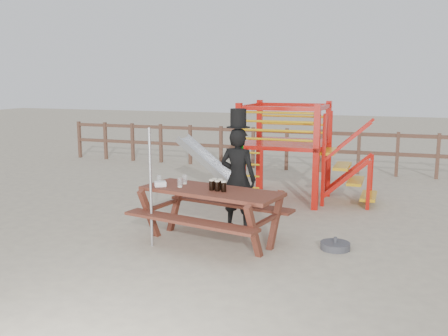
% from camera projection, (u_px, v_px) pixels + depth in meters
% --- Properties ---
extents(ground, '(60.00, 60.00, 0.00)m').
position_uv_depth(ground, '(220.00, 248.00, 7.71)').
color(ground, '#B9AC8F').
rests_on(ground, ground).
extents(back_fence, '(15.09, 0.09, 1.20)m').
position_uv_depth(back_fence, '(304.00, 145.00, 14.08)').
color(back_fence, brown).
rests_on(back_fence, ground).
extents(playground_fort, '(4.71, 1.84, 2.10)m').
position_uv_depth(playground_fort, '(281.00, 150.00, 10.81)').
color(playground_fort, red).
rests_on(playground_fort, ground).
extents(picnic_table, '(2.50, 1.96, 0.87)m').
position_uv_depth(picnic_table, '(211.00, 209.00, 7.89)').
color(picnic_table, maroon).
rests_on(picnic_table, ground).
extents(man_with_hat, '(0.69, 0.49, 2.09)m').
position_uv_depth(man_with_hat, '(238.00, 176.00, 8.56)').
color(man_with_hat, black).
rests_on(man_with_hat, ground).
extents(metal_pole, '(0.04, 0.04, 1.86)m').
position_uv_depth(metal_pole, '(151.00, 188.00, 7.64)').
color(metal_pole, '#B2B2B7').
rests_on(metal_pole, ground).
extents(parasol_base, '(0.46, 0.46, 0.19)m').
position_uv_depth(parasol_base, '(335.00, 246.00, 7.65)').
color(parasol_base, '#3D3D43').
rests_on(parasol_base, ground).
extents(paper_bag, '(0.23, 0.22, 0.08)m').
position_uv_depth(paper_bag, '(160.00, 184.00, 8.05)').
color(paper_bag, white).
rests_on(paper_bag, picnic_table).
extents(stout_pints, '(0.30, 0.23, 0.17)m').
position_uv_depth(stout_pints, '(218.00, 185.00, 7.76)').
color(stout_pints, black).
rests_on(stout_pints, picnic_table).
extents(empty_glasses, '(0.50, 0.34, 0.15)m').
position_uv_depth(empty_glasses, '(175.00, 181.00, 8.14)').
color(empty_glasses, silver).
rests_on(empty_glasses, picnic_table).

